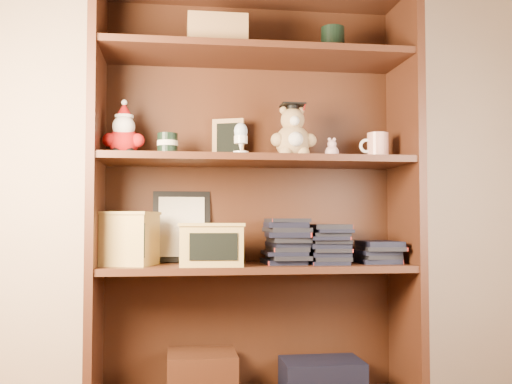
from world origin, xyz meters
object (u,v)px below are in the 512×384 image
(bookcase, at_px, (254,203))
(treats_box, at_px, (130,238))
(grad_teddy_bear, at_px, (293,137))
(teacher_mug, at_px, (377,146))

(bookcase, xyz_separation_m, treats_box, (-0.46, -0.05, -0.13))
(grad_teddy_bear, xyz_separation_m, teacher_mug, (0.33, 0.01, -0.03))
(bookcase, xyz_separation_m, grad_teddy_bear, (0.14, -0.06, 0.25))
(bookcase, xyz_separation_m, teacher_mug, (0.48, -0.05, 0.22))
(bookcase, height_order, treats_box, bookcase)
(grad_teddy_bear, distance_m, treats_box, 0.71)
(treats_box, bearing_deg, bookcase, 6.38)
(grad_teddy_bear, bearing_deg, treats_box, 179.47)
(bookcase, bearing_deg, teacher_mug, -6.05)
(grad_teddy_bear, xyz_separation_m, treats_box, (-0.60, 0.01, -0.38))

